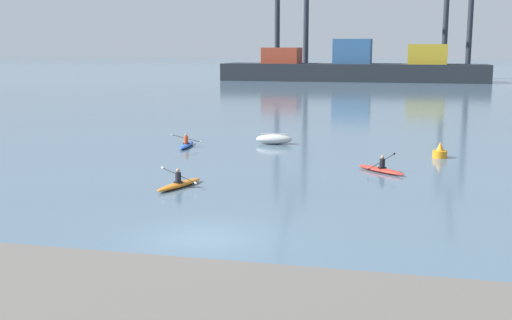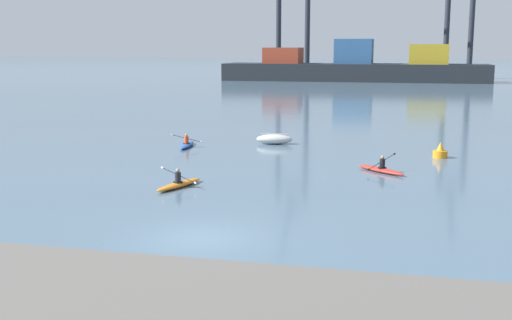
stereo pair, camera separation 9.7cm
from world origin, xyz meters
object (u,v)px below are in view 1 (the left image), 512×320
(kayak_red, at_px, (381,169))
(kayak_blue, at_px, (186,145))
(capsized_dinghy, at_px, (274,139))
(container_barge, at_px, (353,68))
(kayak_orange, at_px, (179,184))
(channel_buoy, at_px, (440,152))

(kayak_red, relative_size, kayak_blue, 0.85)
(capsized_dinghy, height_order, kayak_red, kayak_red)
(container_barge, bearing_deg, kayak_red, -84.47)
(container_barge, distance_m, capsized_dinghy, 89.40)
(kayak_orange, bearing_deg, kayak_red, 32.90)
(container_barge, xyz_separation_m, channel_buoy, (12.94, -92.61, -2.40))
(kayak_red, xyz_separation_m, kayak_blue, (-13.55, 6.16, 0.00))
(kayak_orange, height_order, kayak_red, kayak_red)
(channel_buoy, distance_m, kayak_blue, 16.97)
(capsized_dinghy, height_order, channel_buoy, channel_buoy)
(capsized_dinghy, bearing_deg, kayak_red, -48.54)
(container_barge, distance_m, kayak_red, 98.77)
(channel_buoy, height_order, kayak_red, kayak_red)
(container_barge, bearing_deg, kayak_blue, -92.50)
(capsized_dinghy, relative_size, kayak_orange, 0.79)
(channel_buoy, xyz_separation_m, kayak_red, (-3.42, -5.67, -0.19))
(capsized_dinghy, xyz_separation_m, kayak_blue, (-5.66, -2.77, -0.18))
(kayak_orange, bearing_deg, kayak_blue, 107.81)
(channel_buoy, bearing_deg, capsized_dinghy, 163.90)
(container_barge, distance_m, kayak_orange, 104.51)
(kayak_red, bearing_deg, kayak_orange, -147.10)
(container_barge, bearing_deg, kayak_orange, -90.03)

